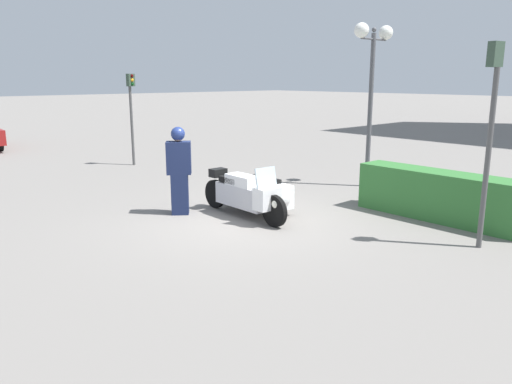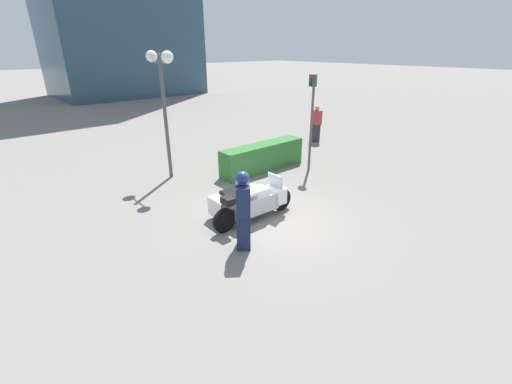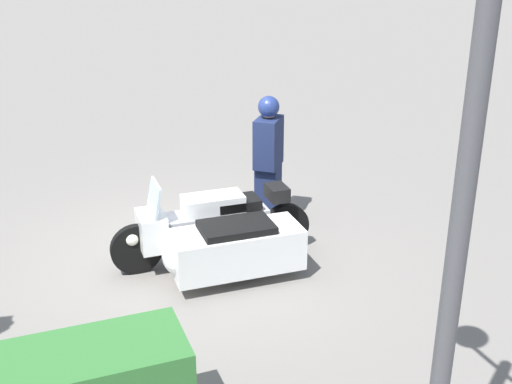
{
  "view_description": "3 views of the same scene",
  "coord_description": "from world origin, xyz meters",
  "px_view_note": "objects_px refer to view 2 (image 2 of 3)",
  "views": [
    {
      "loc": [
        7.51,
        -6.35,
        2.86
      ],
      "look_at": [
        0.24,
        0.28,
        0.61
      ],
      "focal_mm": 35.0,
      "sensor_mm": 36.0,
      "label": 1
    },
    {
      "loc": [
        -5.6,
        -5.85,
        4.32
      ],
      "look_at": [
        0.06,
        0.55,
        0.67
      ],
      "focal_mm": 24.0,
      "sensor_mm": 36.0,
      "label": 2
    },
    {
      "loc": [
        1.92,
        7.36,
        3.85
      ],
      "look_at": [
        -0.87,
        0.09,
        0.77
      ],
      "focal_mm": 45.0,
      "sensor_mm": 36.0,
      "label": 3
    }
  ],
  "objects_px": {
    "officer_rider": "(243,209)",
    "traffic_light_near": "(312,109)",
    "twin_lamp_post": "(162,80)",
    "pedestrian_bystander": "(316,124)",
    "police_motorcycle": "(248,201)",
    "hedge_bush_curbside": "(263,157)"
  },
  "relations": [
    {
      "from": "officer_rider",
      "to": "pedestrian_bystander",
      "type": "relative_size",
      "value": 1.08
    },
    {
      "from": "officer_rider",
      "to": "hedge_bush_curbside",
      "type": "relative_size",
      "value": 0.53
    },
    {
      "from": "officer_rider",
      "to": "twin_lamp_post",
      "type": "relative_size",
      "value": 0.45
    },
    {
      "from": "officer_rider",
      "to": "pedestrian_bystander",
      "type": "bearing_deg",
      "value": -112.0
    },
    {
      "from": "police_motorcycle",
      "to": "traffic_light_near",
      "type": "distance_m",
      "value": 4.77
    },
    {
      "from": "officer_rider",
      "to": "traffic_light_near",
      "type": "relative_size",
      "value": 0.55
    },
    {
      "from": "hedge_bush_curbside",
      "to": "pedestrian_bystander",
      "type": "xyz_separation_m",
      "value": [
        4.79,
        1.42,
        0.37
      ]
    },
    {
      "from": "police_motorcycle",
      "to": "hedge_bush_curbside",
      "type": "bearing_deg",
      "value": 43.14
    },
    {
      "from": "officer_rider",
      "to": "pedestrian_bystander",
      "type": "xyz_separation_m",
      "value": [
        8.79,
        5.13,
        -0.12
      ]
    },
    {
      "from": "officer_rider",
      "to": "traffic_light_near",
      "type": "xyz_separation_m",
      "value": [
        5.3,
        2.59,
        1.27
      ]
    },
    {
      "from": "hedge_bush_curbside",
      "to": "twin_lamp_post",
      "type": "height_order",
      "value": "twin_lamp_post"
    },
    {
      "from": "police_motorcycle",
      "to": "twin_lamp_post",
      "type": "xyz_separation_m",
      "value": [
        -0.09,
        4.17,
        2.85
      ]
    },
    {
      "from": "police_motorcycle",
      "to": "officer_rider",
      "type": "height_order",
      "value": "officer_rider"
    },
    {
      "from": "twin_lamp_post",
      "to": "hedge_bush_curbside",
      "type": "bearing_deg",
      "value": -28.67
    },
    {
      "from": "hedge_bush_curbside",
      "to": "traffic_light_near",
      "type": "relative_size",
      "value": 1.03
    },
    {
      "from": "traffic_light_near",
      "to": "twin_lamp_post",
      "type": "bearing_deg",
      "value": -23.63
    },
    {
      "from": "twin_lamp_post",
      "to": "traffic_light_near",
      "type": "xyz_separation_m",
      "value": [
        4.27,
        -2.74,
        -1.05
      ]
    },
    {
      "from": "twin_lamp_post",
      "to": "pedestrian_bystander",
      "type": "height_order",
      "value": "twin_lamp_post"
    },
    {
      "from": "pedestrian_bystander",
      "to": "police_motorcycle",
      "type": "bearing_deg",
      "value": -136.9
    },
    {
      "from": "officer_rider",
      "to": "hedge_bush_curbside",
      "type": "distance_m",
      "value": 5.47
    },
    {
      "from": "twin_lamp_post",
      "to": "pedestrian_bystander",
      "type": "bearing_deg",
      "value": -1.49
    },
    {
      "from": "police_motorcycle",
      "to": "hedge_bush_curbside",
      "type": "distance_m",
      "value": 3.84
    }
  ]
}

